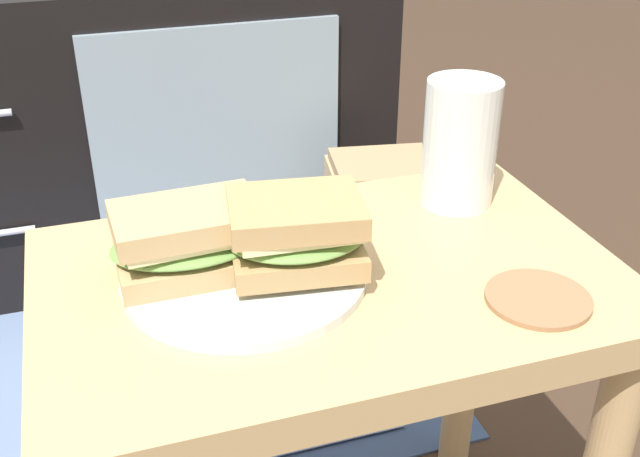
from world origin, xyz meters
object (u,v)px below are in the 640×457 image
at_px(tv_cabinet, 141,117).
at_px(coaster, 538,299).
at_px(paper_bag, 380,243).
at_px(plate, 245,275).
at_px(beer_glass, 460,145).
at_px(sandwich_front, 189,240).
at_px(sandwich_back, 297,234).

height_order(tv_cabinet, coaster, tv_cabinet).
bearing_deg(paper_bag, plate, -124.98).
bearing_deg(beer_glass, paper_bag, 77.73).
distance_m(sandwich_front, coaster, 0.32).
height_order(tv_cabinet, paper_bag, tv_cabinet).
relative_size(beer_glass, coaster, 1.47).
bearing_deg(paper_bag, sandwich_back, -120.49).
bearing_deg(plate, paper_bag, 55.02).
height_order(tv_cabinet, beer_glass, beer_glass).
xyz_separation_m(sandwich_front, sandwich_back, (0.09, -0.03, 0.01)).
relative_size(tv_cabinet, plate, 4.15).
xyz_separation_m(tv_cabinet, paper_bag, (0.36, -0.43, -0.13)).
height_order(coaster, paper_bag, coaster).
xyz_separation_m(tv_cabinet, sandwich_front, (-0.04, -0.92, 0.21)).
height_order(sandwich_back, beer_glass, beer_glass).
relative_size(sandwich_front, sandwich_back, 1.02).
bearing_deg(tv_cabinet, plate, -89.47).
bearing_deg(coaster, tv_cabinet, 103.52).
height_order(plate, paper_bag, plate).
xyz_separation_m(tv_cabinet, plate, (0.01, -0.93, 0.17)).
bearing_deg(tv_cabinet, paper_bag, -49.51).
bearing_deg(sandwich_front, paper_bag, 50.74).
distance_m(plate, sandwich_front, 0.06).
bearing_deg(sandwich_back, sandwich_front, 162.30).
xyz_separation_m(sandwich_back, paper_bag, (0.31, 0.52, -0.35)).
bearing_deg(beer_glass, plate, -161.72).
distance_m(sandwich_back, coaster, 0.23).
xyz_separation_m(tv_cabinet, sandwich_back, (0.06, -0.95, 0.22)).
bearing_deg(sandwich_back, coaster, -27.49).
distance_m(beer_glass, coaster, 0.22).
bearing_deg(paper_bag, sandwich_front, -129.26).
xyz_separation_m(coaster, paper_bag, (0.11, 0.63, -0.30)).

